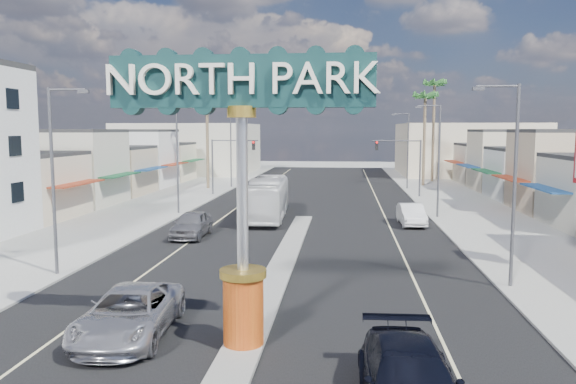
% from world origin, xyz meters
% --- Properties ---
extents(ground, '(160.00, 160.00, 0.00)m').
position_xyz_m(ground, '(0.00, 30.00, 0.00)').
color(ground, gray).
rests_on(ground, ground).
extents(road, '(20.00, 120.00, 0.01)m').
position_xyz_m(road, '(0.00, 30.00, 0.01)').
color(road, black).
rests_on(road, ground).
extents(median_island, '(1.30, 30.00, 0.16)m').
position_xyz_m(median_island, '(0.00, 14.00, 0.08)').
color(median_island, gray).
rests_on(median_island, ground).
extents(sidewalk_left, '(8.00, 120.00, 0.12)m').
position_xyz_m(sidewalk_left, '(-14.00, 30.00, 0.06)').
color(sidewalk_left, gray).
rests_on(sidewalk_left, ground).
extents(sidewalk_right, '(8.00, 120.00, 0.12)m').
position_xyz_m(sidewalk_right, '(14.00, 30.00, 0.06)').
color(sidewalk_right, gray).
rests_on(sidewalk_right, ground).
extents(storefront_row_left, '(12.00, 42.00, 6.00)m').
position_xyz_m(storefront_row_left, '(-24.00, 43.00, 3.00)').
color(storefront_row_left, beige).
rests_on(storefront_row_left, ground).
extents(storefront_row_right, '(12.00, 42.00, 6.00)m').
position_xyz_m(storefront_row_right, '(24.00, 43.00, 3.00)').
color(storefront_row_right, '#B7B29E').
rests_on(storefront_row_right, ground).
extents(backdrop_far_left, '(20.00, 20.00, 8.00)m').
position_xyz_m(backdrop_far_left, '(-22.00, 75.00, 4.00)').
color(backdrop_far_left, '#B7B29E').
rests_on(backdrop_far_left, ground).
extents(backdrop_far_right, '(20.00, 20.00, 8.00)m').
position_xyz_m(backdrop_far_right, '(22.00, 75.00, 4.00)').
color(backdrop_far_right, beige).
rests_on(backdrop_far_right, ground).
extents(gateway_sign, '(8.20, 1.50, 9.15)m').
position_xyz_m(gateway_sign, '(0.00, 1.98, 5.93)').
color(gateway_sign, '#B2310D').
rests_on(gateway_sign, median_island).
extents(traffic_signal_left, '(5.09, 0.45, 6.00)m').
position_xyz_m(traffic_signal_left, '(-9.18, 43.99, 4.27)').
color(traffic_signal_left, '#47474C').
rests_on(traffic_signal_left, ground).
extents(traffic_signal_right, '(5.09, 0.45, 6.00)m').
position_xyz_m(traffic_signal_right, '(9.18, 43.99, 4.27)').
color(traffic_signal_right, '#47474C').
rests_on(traffic_signal_right, ground).
extents(streetlight_l_near, '(2.03, 0.22, 9.00)m').
position_xyz_m(streetlight_l_near, '(-10.43, 10.00, 5.07)').
color(streetlight_l_near, '#47474C').
rests_on(streetlight_l_near, ground).
extents(streetlight_l_mid, '(2.03, 0.22, 9.00)m').
position_xyz_m(streetlight_l_mid, '(-10.43, 30.00, 5.07)').
color(streetlight_l_mid, '#47474C').
rests_on(streetlight_l_mid, ground).
extents(streetlight_l_far, '(2.03, 0.22, 9.00)m').
position_xyz_m(streetlight_l_far, '(-10.43, 52.00, 5.07)').
color(streetlight_l_far, '#47474C').
rests_on(streetlight_l_far, ground).
extents(streetlight_r_near, '(2.03, 0.22, 9.00)m').
position_xyz_m(streetlight_r_near, '(10.43, 10.00, 5.07)').
color(streetlight_r_near, '#47474C').
rests_on(streetlight_r_near, ground).
extents(streetlight_r_mid, '(2.03, 0.22, 9.00)m').
position_xyz_m(streetlight_r_mid, '(10.43, 30.00, 5.07)').
color(streetlight_r_mid, '#47474C').
rests_on(streetlight_r_mid, ground).
extents(streetlight_r_far, '(2.03, 0.22, 9.00)m').
position_xyz_m(streetlight_r_far, '(10.43, 52.00, 5.07)').
color(streetlight_r_far, '#47474C').
rests_on(streetlight_r_far, ground).
extents(palm_left_far, '(2.60, 2.60, 13.10)m').
position_xyz_m(palm_left_far, '(-13.00, 50.00, 11.50)').
color(palm_left_far, brown).
rests_on(palm_left_far, ground).
extents(palm_right_mid, '(2.60, 2.60, 12.10)m').
position_xyz_m(palm_right_mid, '(13.00, 56.00, 10.60)').
color(palm_right_mid, brown).
rests_on(palm_right_mid, ground).
extents(palm_right_far, '(2.60, 2.60, 14.10)m').
position_xyz_m(palm_right_far, '(15.00, 62.00, 12.39)').
color(palm_right_far, brown).
rests_on(palm_right_far, ground).
extents(suv_left, '(3.07, 6.07, 1.64)m').
position_xyz_m(suv_left, '(-4.05, 2.62, 0.82)').
color(suv_left, '#BAB9BE').
rests_on(suv_left, ground).
extents(suv_right, '(2.55, 5.88, 1.68)m').
position_xyz_m(suv_right, '(4.85, -1.80, 0.84)').
color(suv_right, black).
rests_on(suv_right, ground).
extents(car_parked_left, '(2.03, 5.02, 1.71)m').
position_xyz_m(car_parked_left, '(-6.79, 20.36, 0.85)').
color(car_parked_left, slate).
rests_on(car_parked_left, ground).
extents(car_parked_right, '(1.88, 4.85, 1.57)m').
position_xyz_m(car_parked_right, '(8.15, 26.57, 0.79)').
color(car_parked_right, white).
rests_on(car_parked_right, ground).
extents(city_bus, '(3.24, 11.65, 3.21)m').
position_xyz_m(city_bus, '(-2.92, 28.65, 1.61)').
color(city_bus, silver).
rests_on(city_bus, ground).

